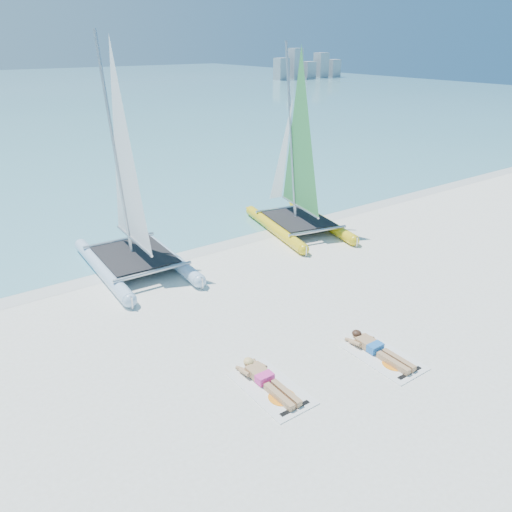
{
  "coord_description": "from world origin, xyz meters",
  "views": [
    {
      "loc": [
        -7.8,
        -8.43,
        6.58
      ],
      "look_at": [
        -0.9,
        1.2,
        1.39
      ],
      "focal_mm": 35.0,
      "sensor_mm": 36.0,
      "label": 1
    }
  ],
  "objects_px": {
    "catamaran_blue": "(128,202)",
    "sunbather_a": "(266,379)",
    "towel_a": "(271,388)",
    "sunbather_b": "(376,349)",
    "catamaran_yellow": "(294,171)",
    "towel_b": "(382,357)"
  },
  "relations": [
    {
      "from": "catamaran_blue",
      "to": "sunbather_a",
      "type": "xyz_separation_m",
      "value": [
        -0.13,
        -7.06,
        -1.99
      ]
    },
    {
      "from": "catamaran_yellow",
      "to": "sunbather_b",
      "type": "bearing_deg",
      "value": -104.78
    },
    {
      "from": "catamaran_blue",
      "to": "sunbather_b",
      "type": "xyz_separation_m",
      "value": [
        2.58,
        -7.64,
        -1.99
      ]
    },
    {
      "from": "catamaran_yellow",
      "to": "sunbather_a",
      "type": "xyz_separation_m",
      "value": [
        -6.54,
        -7.1,
        -2.0
      ]
    },
    {
      "from": "towel_a",
      "to": "sunbather_b",
      "type": "distance_m",
      "value": 2.73
    },
    {
      "from": "catamaran_blue",
      "to": "towel_b",
      "type": "height_order",
      "value": "catamaran_blue"
    },
    {
      "from": "catamaran_blue",
      "to": "sunbather_a",
      "type": "height_order",
      "value": "catamaran_blue"
    },
    {
      "from": "catamaran_blue",
      "to": "sunbather_a",
      "type": "bearing_deg",
      "value": -88.58
    },
    {
      "from": "catamaran_blue",
      "to": "catamaran_yellow",
      "type": "xyz_separation_m",
      "value": [
        6.42,
        0.04,
        0.01
      ]
    },
    {
      "from": "sunbather_a",
      "to": "sunbather_b",
      "type": "distance_m",
      "value": 2.77
    },
    {
      "from": "sunbather_a",
      "to": "sunbather_b",
      "type": "height_order",
      "value": "same"
    },
    {
      "from": "catamaran_blue",
      "to": "sunbather_b",
      "type": "height_order",
      "value": "catamaran_blue"
    },
    {
      "from": "towel_a",
      "to": "sunbather_b",
      "type": "bearing_deg",
      "value": -8.07
    },
    {
      "from": "towel_a",
      "to": "sunbather_a",
      "type": "distance_m",
      "value": 0.22
    },
    {
      "from": "towel_a",
      "to": "sunbather_b",
      "type": "relative_size",
      "value": 1.07
    },
    {
      "from": "towel_b",
      "to": "sunbather_b",
      "type": "bearing_deg",
      "value": 90.0
    },
    {
      "from": "sunbather_a",
      "to": "sunbather_b",
      "type": "bearing_deg",
      "value": -12.01
    },
    {
      "from": "sunbather_b",
      "to": "catamaran_yellow",
      "type": "bearing_deg",
      "value": 63.45
    },
    {
      "from": "sunbather_a",
      "to": "catamaran_blue",
      "type": "bearing_deg",
      "value": 88.98
    },
    {
      "from": "catamaran_blue",
      "to": "towel_a",
      "type": "bearing_deg",
      "value": -88.55
    },
    {
      "from": "towel_a",
      "to": "sunbather_a",
      "type": "bearing_deg",
      "value": 90.0
    },
    {
      "from": "towel_a",
      "to": "sunbather_a",
      "type": "height_order",
      "value": "sunbather_a"
    }
  ]
}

